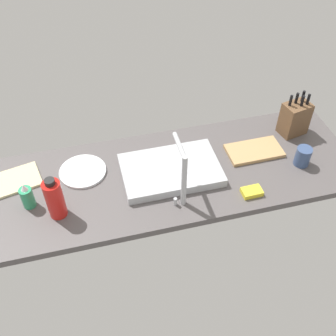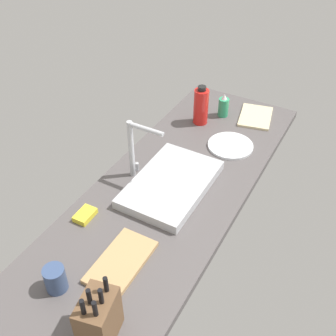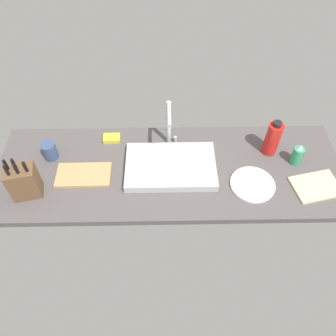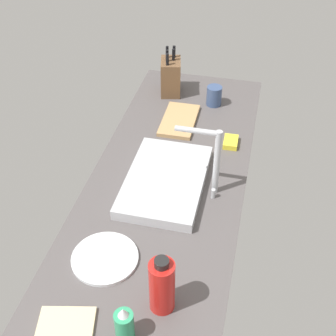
# 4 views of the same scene
# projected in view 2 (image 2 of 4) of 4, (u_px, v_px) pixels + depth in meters

# --- Properties ---
(countertop_slab) EXTENTS (1.77, 0.61, 0.04)m
(countertop_slab) POSITION_uv_depth(u_px,v_px,m) (170.00, 191.00, 1.77)
(countertop_slab) COLOR #514C4C
(countertop_slab) RESTS_ON ground
(sink_basin) EXTENTS (0.46, 0.29, 0.04)m
(sink_basin) POSITION_uv_depth(u_px,v_px,m) (170.00, 184.00, 1.75)
(sink_basin) COLOR #B7BABF
(sink_basin) RESTS_ON countertop_slab
(faucet) EXTENTS (0.06, 0.17, 0.28)m
(faucet) POSITION_uv_depth(u_px,v_px,m) (135.00, 145.00, 1.72)
(faucet) COLOR #B7BABF
(faucet) RESTS_ON countertop_slab
(knife_block) EXTENTS (0.15, 0.12, 0.23)m
(knife_block) POSITION_uv_depth(u_px,v_px,m) (99.00, 318.00, 1.19)
(knife_block) COLOR brown
(knife_block) RESTS_ON countertop_slab
(cutting_board) EXTENTS (0.27, 0.15, 0.02)m
(cutting_board) POSITION_uv_depth(u_px,v_px,m) (121.00, 262.00, 1.45)
(cutting_board) COLOR tan
(cutting_board) RESTS_ON countertop_slab
(soap_bottle) EXTENTS (0.06, 0.06, 0.13)m
(soap_bottle) POSITION_uv_depth(u_px,v_px,m) (223.00, 106.00, 2.18)
(soap_bottle) COLOR #2D9966
(soap_bottle) RESTS_ON countertop_slab
(water_bottle) EXTENTS (0.08, 0.08, 0.21)m
(water_bottle) POSITION_uv_depth(u_px,v_px,m) (201.00, 106.00, 2.10)
(water_bottle) COLOR red
(water_bottle) RESTS_ON countertop_slab
(dinner_plate) EXTENTS (0.22, 0.22, 0.01)m
(dinner_plate) POSITION_uv_depth(u_px,v_px,m) (230.00, 146.00, 1.99)
(dinner_plate) COLOR white
(dinner_plate) RESTS_ON countertop_slab
(dish_towel) EXTENTS (0.26, 0.21, 0.01)m
(dish_towel) POSITION_uv_depth(u_px,v_px,m) (256.00, 117.00, 2.19)
(dish_towel) COLOR beige
(dish_towel) RESTS_ON countertop_slab
(coffee_mug) EXTENTS (0.07, 0.07, 0.10)m
(coffee_mug) POSITION_uv_depth(u_px,v_px,m) (55.00, 279.00, 1.35)
(coffee_mug) COLOR #384C75
(coffee_mug) RESTS_ON countertop_slab
(dish_sponge) EXTENTS (0.09, 0.06, 0.02)m
(dish_sponge) POSITION_uv_depth(u_px,v_px,m) (85.00, 215.00, 1.62)
(dish_sponge) COLOR yellow
(dish_sponge) RESTS_ON countertop_slab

